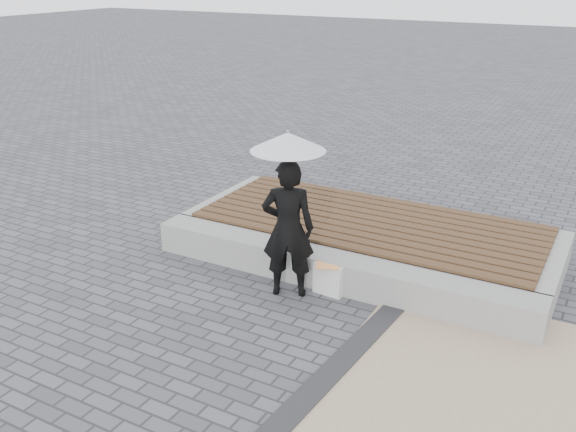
{
  "coord_description": "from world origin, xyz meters",
  "views": [
    {
      "loc": [
        2.91,
        -4.82,
        3.71
      ],
      "look_at": [
        -0.38,
        1.15,
        1.0
      ],
      "focal_mm": 39.75,
      "sensor_mm": 36.0,
      "label": 1
    }
  ],
  "objects_px": {
    "handbag": "(298,245)",
    "canvas_tote": "(329,279)",
    "seating_ledge": "(333,270)",
    "parasol": "(288,142)",
    "woman": "(288,229)"
  },
  "relations": [
    {
      "from": "seating_ledge",
      "to": "canvas_tote",
      "type": "relative_size",
      "value": 12.83
    },
    {
      "from": "seating_ledge",
      "to": "parasol",
      "type": "xyz_separation_m",
      "value": [
        -0.38,
        -0.45,
        1.68
      ]
    },
    {
      "from": "woman",
      "to": "parasol",
      "type": "height_order",
      "value": "parasol"
    },
    {
      "from": "seating_ledge",
      "to": "woman",
      "type": "relative_size",
      "value": 2.98
    },
    {
      "from": "seating_ledge",
      "to": "parasol",
      "type": "height_order",
      "value": "parasol"
    },
    {
      "from": "parasol",
      "to": "handbag",
      "type": "relative_size",
      "value": 3.28
    },
    {
      "from": "canvas_tote",
      "to": "handbag",
      "type": "bearing_deg",
      "value": 178.01
    },
    {
      "from": "handbag",
      "to": "canvas_tote",
      "type": "relative_size",
      "value": 0.85
    },
    {
      "from": "seating_ledge",
      "to": "handbag",
      "type": "height_order",
      "value": "handbag"
    },
    {
      "from": "canvas_tote",
      "to": "seating_ledge",
      "type": "bearing_deg",
      "value": 108.85
    },
    {
      "from": "woman",
      "to": "handbag",
      "type": "xyz_separation_m",
      "value": [
        -0.02,
        0.28,
        -0.32
      ]
    },
    {
      "from": "parasol",
      "to": "handbag",
      "type": "xyz_separation_m",
      "value": [
        -0.02,
        0.28,
        -1.37
      ]
    },
    {
      "from": "handbag",
      "to": "woman",
      "type": "bearing_deg",
      "value": -62.4
    },
    {
      "from": "parasol",
      "to": "canvas_tote",
      "type": "bearing_deg",
      "value": 27.49
    },
    {
      "from": "parasol",
      "to": "handbag",
      "type": "height_order",
      "value": "parasol"
    }
  ]
}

